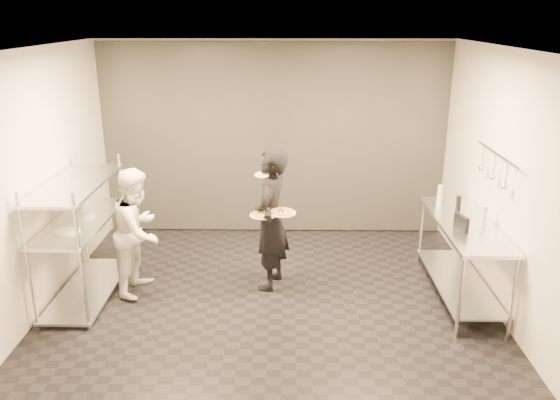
{
  "coord_description": "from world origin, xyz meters",
  "views": [
    {
      "loc": [
        0.19,
        -5.7,
        3.14
      ],
      "look_at": [
        0.11,
        0.2,
        1.1
      ],
      "focal_mm": 35.0,
      "sensor_mm": 36.0,
      "label": 1
    }
  ],
  "objects_px": {
    "pizza_plate_far": "(283,212)",
    "salad_plate": "(266,173)",
    "prep_counter": "(462,246)",
    "chef": "(138,231)",
    "pizza_plate_near": "(263,214)",
    "bottle_green": "(440,195)",
    "waiter": "(270,220)",
    "pos_monitor": "(461,222)",
    "bottle_clear": "(484,215)",
    "pass_rack": "(81,233)",
    "bottle_dark": "(458,204)"
  },
  "relations": [
    {
      "from": "pass_rack",
      "to": "salad_plate",
      "type": "distance_m",
      "value": 2.21
    },
    {
      "from": "prep_counter",
      "to": "chef",
      "type": "bearing_deg",
      "value": 178.32
    },
    {
      "from": "chef",
      "to": "pizza_plate_near",
      "type": "height_order",
      "value": "chef"
    },
    {
      "from": "prep_counter",
      "to": "pizza_plate_far",
      "type": "distance_m",
      "value": 2.08
    },
    {
      "from": "prep_counter",
      "to": "bottle_clear",
      "type": "height_order",
      "value": "bottle_clear"
    },
    {
      "from": "pizza_plate_near",
      "to": "waiter",
      "type": "bearing_deg",
      "value": 71.37
    },
    {
      "from": "pass_rack",
      "to": "salad_plate",
      "type": "xyz_separation_m",
      "value": [
        2.08,
        0.48,
        0.57
      ]
    },
    {
      "from": "pizza_plate_near",
      "to": "bottle_dark",
      "type": "relative_size",
      "value": 1.49
    },
    {
      "from": "chef",
      "to": "bottle_clear",
      "type": "distance_m",
      "value": 3.89
    },
    {
      "from": "pizza_plate_near",
      "to": "prep_counter",
      "type": "bearing_deg",
      "value": 0.25
    },
    {
      "from": "pizza_plate_near",
      "to": "salad_plate",
      "type": "height_order",
      "value": "salad_plate"
    },
    {
      "from": "waiter",
      "to": "chef",
      "type": "relative_size",
      "value": 1.14
    },
    {
      "from": "waiter",
      "to": "pizza_plate_far",
      "type": "relative_size",
      "value": 5.72
    },
    {
      "from": "pizza_plate_near",
      "to": "pizza_plate_far",
      "type": "bearing_deg",
      "value": 8.3
    },
    {
      "from": "waiter",
      "to": "bottle_green",
      "type": "bearing_deg",
      "value": 115.35
    },
    {
      "from": "bottle_clear",
      "to": "prep_counter",
      "type": "bearing_deg",
      "value": 154.64
    },
    {
      "from": "pizza_plate_near",
      "to": "pizza_plate_far",
      "type": "distance_m",
      "value": 0.22
    },
    {
      "from": "pizza_plate_far",
      "to": "bottle_green",
      "type": "height_order",
      "value": "bottle_green"
    },
    {
      "from": "waiter",
      "to": "pizza_plate_near",
      "type": "xyz_separation_m",
      "value": [
        -0.08,
        -0.23,
        0.16
      ]
    },
    {
      "from": "bottle_green",
      "to": "bottle_clear",
      "type": "bearing_deg",
      "value": -65.7
    },
    {
      "from": "chef",
      "to": "prep_counter",
      "type": "bearing_deg",
      "value": -81.86
    },
    {
      "from": "pizza_plate_near",
      "to": "bottle_green",
      "type": "height_order",
      "value": "bottle_green"
    },
    {
      "from": "pass_rack",
      "to": "pos_monitor",
      "type": "distance_m",
      "value": 4.22
    },
    {
      "from": "chef",
      "to": "salad_plate",
      "type": "bearing_deg",
      "value": -66.12
    },
    {
      "from": "waiter",
      "to": "pos_monitor",
      "type": "bearing_deg",
      "value": 92.77
    },
    {
      "from": "pos_monitor",
      "to": "bottle_green",
      "type": "xyz_separation_m",
      "value": [
        -0.02,
        0.82,
        0.04
      ]
    },
    {
      "from": "pos_monitor",
      "to": "salad_plate",
      "type": "bearing_deg",
      "value": 146.13
    },
    {
      "from": "prep_counter",
      "to": "waiter",
      "type": "distance_m",
      "value": 2.21
    },
    {
      "from": "pizza_plate_near",
      "to": "bottle_green",
      "type": "distance_m",
      "value": 2.21
    },
    {
      "from": "chef",
      "to": "pos_monitor",
      "type": "bearing_deg",
      "value": -85.5
    },
    {
      "from": "pos_monitor",
      "to": "bottle_clear",
      "type": "height_order",
      "value": "bottle_clear"
    },
    {
      "from": "pizza_plate_near",
      "to": "pizza_plate_far",
      "type": "height_order",
      "value": "pizza_plate_far"
    },
    {
      "from": "pizza_plate_far",
      "to": "bottle_clear",
      "type": "relative_size",
      "value": 1.34
    },
    {
      "from": "prep_counter",
      "to": "bottle_green",
      "type": "bearing_deg",
      "value": 102.98
    },
    {
      "from": "pos_monitor",
      "to": "bottle_dark",
      "type": "relative_size",
      "value": 1.16
    },
    {
      "from": "prep_counter",
      "to": "salad_plate",
      "type": "relative_size",
      "value": 6.7
    },
    {
      "from": "chef",
      "to": "pizza_plate_far",
      "type": "height_order",
      "value": "chef"
    },
    {
      "from": "waiter",
      "to": "bottle_clear",
      "type": "bearing_deg",
      "value": 97.69
    },
    {
      "from": "bottle_green",
      "to": "bottle_dark",
      "type": "bearing_deg",
      "value": -61.6
    },
    {
      "from": "waiter",
      "to": "pizza_plate_near",
      "type": "distance_m",
      "value": 0.29
    },
    {
      "from": "pizza_plate_far",
      "to": "bottle_clear",
      "type": "distance_m",
      "value": 2.21
    },
    {
      "from": "chef",
      "to": "pizza_plate_near",
      "type": "xyz_separation_m",
      "value": [
        1.45,
        -0.12,
        0.26
      ]
    },
    {
      "from": "salad_plate",
      "to": "pos_monitor",
      "type": "height_order",
      "value": "salad_plate"
    },
    {
      "from": "waiter",
      "to": "chef",
      "type": "distance_m",
      "value": 1.53
    },
    {
      "from": "waiter",
      "to": "salad_plate",
      "type": "distance_m",
      "value": 0.56
    },
    {
      "from": "pizza_plate_far",
      "to": "pos_monitor",
      "type": "distance_m",
      "value": 1.94
    },
    {
      "from": "pizza_plate_far",
      "to": "salad_plate",
      "type": "bearing_deg",
      "value": 114.27
    },
    {
      "from": "pos_monitor",
      "to": "pizza_plate_near",
      "type": "bearing_deg",
      "value": 158.63
    },
    {
      "from": "waiter",
      "to": "bottle_green",
      "type": "relative_size",
      "value": 7.11
    },
    {
      "from": "pizza_plate_far",
      "to": "pos_monitor",
      "type": "relative_size",
      "value": 1.31
    }
  ]
}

